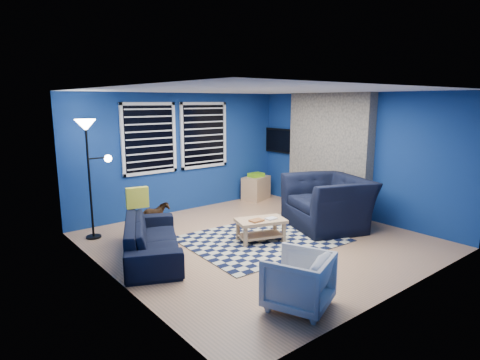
# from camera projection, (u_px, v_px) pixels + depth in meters

# --- Properties ---
(floor) EXTENTS (5.00, 5.00, 0.00)m
(floor) POSITION_uv_depth(u_px,v_px,m) (260.00, 240.00, 6.82)
(floor) COLOR tan
(floor) RESTS_ON ground
(ceiling) EXTENTS (5.00, 5.00, 0.00)m
(ceiling) POSITION_uv_depth(u_px,v_px,m) (261.00, 90.00, 6.33)
(ceiling) COLOR white
(ceiling) RESTS_ON wall_back
(wall_back) EXTENTS (5.00, 0.00, 5.00)m
(wall_back) POSITION_uv_depth(u_px,v_px,m) (182.00, 153.00, 8.49)
(wall_back) COLOR navy
(wall_back) RESTS_ON floor
(wall_left) EXTENTS (0.00, 5.00, 5.00)m
(wall_left) POSITION_uv_depth(u_px,v_px,m) (112.00, 189.00, 5.04)
(wall_left) COLOR navy
(wall_left) RESTS_ON floor
(wall_right) EXTENTS (0.00, 5.00, 5.00)m
(wall_right) POSITION_uv_depth(u_px,v_px,m) (352.00, 155.00, 8.11)
(wall_right) COLOR navy
(wall_right) RESTS_ON floor
(fireplace) EXTENTS (0.65, 2.00, 2.50)m
(fireplace) POSITION_uv_depth(u_px,v_px,m) (328.00, 156.00, 8.42)
(fireplace) COLOR gray
(fireplace) RESTS_ON floor
(window_left) EXTENTS (1.17, 0.06, 1.42)m
(window_left) POSITION_uv_depth(u_px,v_px,m) (149.00, 139.00, 7.93)
(window_left) COLOR black
(window_left) RESTS_ON wall_back
(window_right) EXTENTS (1.17, 0.06, 1.42)m
(window_right) POSITION_uv_depth(u_px,v_px,m) (204.00, 135.00, 8.73)
(window_right) COLOR black
(window_right) RESTS_ON wall_back
(tv) EXTENTS (0.07, 1.00, 0.58)m
(tv) POSITION_uv_depth(u_px,v_px,m) (281.00, 141.00, 9.58)
(tv) COLOR black
(tv) RESTS_ON wall_right
(rug) EXTENTS (2.60, 2.12, 0.02)m
(rug) POSITION_uv_depth(u_px,v_px,m) (262.00, 239.00, 6.86)
(rug) COLOR black
(rug) RESTS_ON floor
(sofa) EXTENTS (2.12, 1.54, 0.58)m
(sofa) POSITION_uv_depth(u_px,v_px,m) (152.00, 238.00, 6.06)
(sofa) COLOR black
(sofa) RESTS_ON floor
(armchair_big) EXTENTS (1.80, 1.69, 0.95)m
(armchair_big) POSITION_uv_depth(u_px,v_px,m) (328.00, 203.00, 7.46)
(armchair_big) COLOR black
(armchair_big) RESTS_ON floor
(armchair_bent) EXTENTS (0.91, 0.92, 0.64)m
(armchair_bent) POSITION_uv_depth(u_px,v_px,m) (298.00, 281.00, 4.56)
(armchair_bent) COLOR gray
(armchair_bent) RESTS_ON floor
(rocking_horse) EXTENTS (0.25, 0.52, 0.44)m
(rocking_horse) POSITION_uv_depth(u_px,v_px,m) (155.00, 215.00, 7.34)
(rocking_horse) COLOR #442415
(rocking_horse) RESTS_ON floor
(coffee_table) EXTENTS (0.92, 0.71, 0.41)m
(coffee_table) POSITION_uv_depth(u_px,v_px,m) (261.00, 225.00, 6.72)
(coffee_table) COLOR tan
(coffee_table) RESTS_ON rug
(cabinet) EXTENTS (0.77, 0.63, 0.64)m
(cabinet) POSITION_uv_depth(u_px,v_px,m) (256.00, 188.00, 9.64)
(cabinet) COLOR tan
(cabinet) RESTS_ON floor
(floor_lamp) EXTENTS (0.56, 0.34, 2.04)m
(floor_lamp) POSITION_uv_depth(u_px,v_px,m) (88.00, 142.00, 6.65)
(floor_lamp) COLOR black
(floor_lamp) RESTS_ON floor
(throw_pillow) EXTENTS (0.38, 0.19, 0.35)m
(throw_pillow) POSITION_uv_depth(u_px,v_px,m) (137.00, 198.00, 6.67)
(throw_pillow) COLOR yellow
(throw_pillow) RESTS_ON sofa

